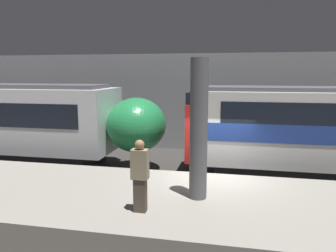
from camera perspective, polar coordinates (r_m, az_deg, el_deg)
The scene contains 5 objects.
ground_plane at distance 10.85m, azimuth 7.99°, elevation -12.85°, with size 120.00×120.00×0.00m, color #33302D.
platform at distance 8.66m, azimuth 7.11°, elevation -15.39°, with size 40.00×4.37×0.93m.
station_rear_barrier at distance 17.17m, azimuth 9.68°, elevation 3.98°, with size 50.00×0.15×5.05m.
support_pillar_near at distance 8.09m, azimuth 5.37°, elevation -0.67°, with size 0.44×0.44×3.50m.
person_waiting at distance 7.46m, azimuth -4.90°, elevation -8.36°, with size 0.38×0.24×1.67m.
Camera 1 is at (0.55, -10.04, 4.07)m, focal length 35.00 mm.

